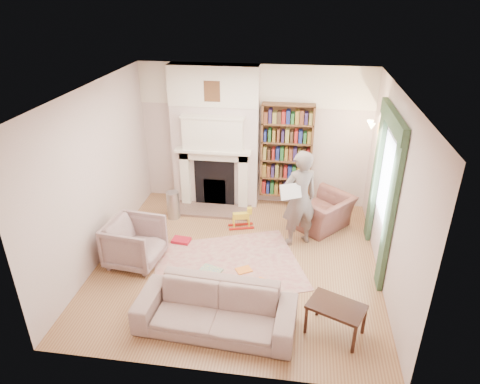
% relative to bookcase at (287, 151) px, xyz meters
% --- Properties ---
extents(floor, '(4.50, 4.50, 0.00)m').
position_rel_bookcase_xyz_m(floor, '(-0.65, -2.12, -1.18)').
color(floor, brown).
rests_on(floor, ground).
extents(ceiling, '(4.50, 4.50, 0.00)m').
position_rel_bookcase_xyz_m(ceiling, '(-0.65, -2.12, 1.62)').
color(ceiling, white).
rests_on(ceiling, wall_back).
extents(wall_back, '(4.50, 0.00, 4.50)m').
position_rel_bookcase_xyz_m(wall_back, '(-0.65, 0.13, 0.22)').
color(wall_back, beige).
rests_on(wall_back, floor).
extents(wall_front, '(4.50, 0.00, 4.50)m').
position_rel_bookcase_xyz_m(wall_front, '(-0.65, -4.37, 0.22)').
color(wall_front, beige).
rests_on(wall_front, floor).
extents(wall_left, '(0.00, 4.50, 4.50)m').
position_rel_bookcase_xyz_m(wall_left, '(-2.90, -2.12, 0.22)').
color(wall_left, beige).
rests_on(wall_left, floor).
extents(wall_right, '(0.00, 4.50, 4.50)m').
position_rel_bookcase_xyz_m(wall_right, '(1.60, -2.12, 0.22)').
color(wall_right, beige).
rests_on(wall_right, floor).
extents(fireplace, '(1.70, 0.58, 2.80)m').
position_rel_bookcase_xyz_m(fireplace, '(-1.40, -0.07, 0.21)').
color(fireplace, beige).
rests_on(fireplace, floor).
extents(bookcase, '(1.00, 0.24, 1.85)m').
position_rel_bookcase_xyz_m(bookcase, '(0.00, 0.00, 0.00)').
color(bookcase, brown).
rests_on(bookcase, floor).
extents(window, '(0.02, 0.90, 1.30)m').
position_rel_bookcase_xyz_m(window, '(1.58, -1.72, 0.27)').
color(window, silver).
rests_on(window, wall_right).
extents(curtain_left, '(0.07, 0.32, 2.40)m').
position_rel_bookcase_xyz_m(curtain_left, '(1.55, -2.42, 0.02)').
color(curtain_left, '#344D32').
rests_on(curtain_left, floor).
extents(curtain_right, '(0.07, 0.32, 2.40)m').
position_rel_bookcase_xyz_m(curtain_right, '(1.55, -1.02, 0.02)').
color(curtain_right, '#344D32').
rests_on(curtain_right, floor).
extents(pelmet, '(0.09, 1.70, 0.24)m').
position_rel_bookcase_xyz_m(pelmet, '(1.54, -1.72, 1.20)').
color(pelmet, '#344D32').
rests_on(pelmet, wall_right).
extents(wall_sconce, '(0.20, 0.24, 0.24)m').
position_rel_bookcase_xyz_m(wall_sconce, '(1.38, -0.62, 0.72)').
color(wall_sconce, gold).
rests_on(wall_sconce, wall_right).
extents(rug, '(2.78, 2.47, 0.01)m').
position_rel_bookcase_xyz_m(rug, '(-0.80, -2.30, -1.17)').
color(rug, '#B9A88B').
rests_on(rug, floor).
extents(armchair_reading, '(1.28, 1.29, 0.63)m').
position_rel_bookcase_xyz_m(armchair_reading, '(0.75, -0.81, -0.86)').
color(armchair_reading, '#4C2928').
rests_on(armchair_reading, floor).
extents(armchair_left, '(0.92, 0.90, 0.75)m').
position_rel_bookcase_xyz_m(armchair_left, '(-2.29, -2.38, -0.80)').
color(armchair_left, '#A69689').
rests_on(armchair_left, floor).
extents(sofa, '(2.13, 0.95, 0.61)m').
position_rel_bookcase_xyz_m(sofa, '(-0.72, -3.65, -0.87)').
color(sofa, gray).
rests_on(sofa, floor).
extents(man_reading, '(0.75, 0.65, 1.72)m').
position_rel_bookcase_xyz_m(man_reading, '(0.30, -1.41, -0.31)').
color(man_reading, '#61554E').
rests_on(man_reading, floor).
extents(newspaper, '(0.37, 0.26, 0.24)m').
position_rel_bookcase_xyz_m(newspaper, '(0.15, -1.61, -0.08)').
color(newspaper, silver).
rests_on(newspaper, man_reading).
extents(coffee_table, '(0.82, 0.70, 0.45)m').
position_rel_bookcase_xyz_m(coffee_table, '(0.83, -3.52, -0.95)').
color(coffee_table, '#371D13').
rests_on(coffee_table, floor).
extents(paraffin_heater, '(0.32, 0.32, 0.55)m').
position_rel_bookcase_xyz_m(paraffin_heater, '(-2.10, -0.86, -0.90)').
color(paraffin_heater, '#A1A2A8').
rests_on(paraffin_heater, floor).
extents(rocking_horse, '(0.50, 0.31, 0.41)m').
position_rel_bookcase_xyz_m(rocking_horse, '(-0.75, -1.05, -0.97)').
color(rocking_horse, gold).
rests_on(rocking_horse, rug).
extents(board_game, '(0.43, 0.43, 0.03)m').
position_rel_bookcase_xyz_m(board_game, '(-1.05, -2.52, -1.15)').
color(board_game, '#E8C451').
rests_on(board_game, rug).
extents(game_box_lid, '(0.34, 0.24, 0.05)m').
position_rel_bookcase_xyz_m(game_box_lid, '(-1.73, -1.70, -1.14)').
color(game_box_lid, '#A91324').
rests_on(game_box_lid, rug).
extents(comic_annuals, '(0.83, 0.71, 0.02)m').
position_rel_bookcase_xyz_m(comic_annuals, '(-0.46, -2.60, -1.16)').
color(comic_annuals, red).
rests_on(comic_annuals, rug).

